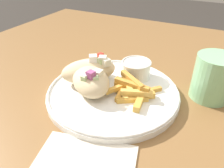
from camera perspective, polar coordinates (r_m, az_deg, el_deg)
The scene contains 8 objects.
table at distance 0.54m, azimuth 1.46°, elevation -10.63°, with size 1.18×1.18×0.76m.
napkin at distance 0.37m, azimuth -6.77°, elevation -18.83°, with size 0.17×0.12×0.00m.
plate at distance 0.48m, azimuth 0.00°, elevation -2.43°, with size 0.29×0.29×0.02m.
pita_sandwich_near at distance 0.47m, azimuth -5.55°, elevation 0.87°, with size 0.13×0.13×0.06m.
pita_sandwich_far at distance 0.51m, azimuth -5.92°, elevation 3.61°, with size 0.14×0.14×0.06m.
fries_pile at distance 0.47m, azimuth 5.28°, elevation -1.48°, with size 0.10×0.12×0.03m.
sauce_ramekin at distance 0.52m, azimuth 6.32°, elevation 4.05°, with size 0.07×0.07×0.04m.
water_glass at distance 0.51m, azimuth 24.85°, elevation 1.10°, with size 0.08×0.08×0.10m.
Camera 1 is at (0.17, -0.36, 1.05)m, focal length 35.00 mm.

